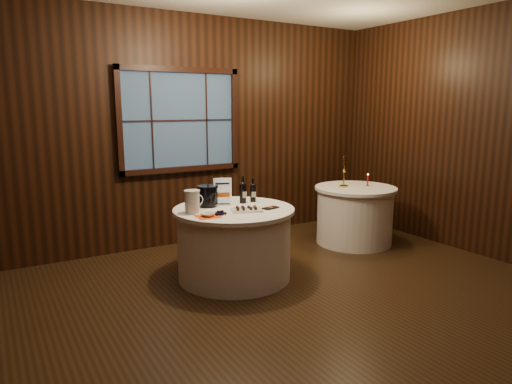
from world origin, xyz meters
TOP-DOWN VIEW (x-y plane):
  - ground at (0.00, 0.00)m, footprint 6.00×6.00m
  - back_wall at (0.00, 2.48)m, footprint 6.00×0.10m
  - main_table at (0.00, 1.00)m, footprint 1.28×1.28m
  - side_table at (2.00, 1.30)m, footprint 1.08×1.08m
  - sign_stand at (-0.04, 1.18)m, footprint 0.18×0.14m
  - port_bottle_left at (0.21, 1.18)m, footprint 0.07×0.08m
  - port_bottle_right at (0.34, 1.18)m, footprint 0.07×0.07m
  - ice_bucket at (-0.20, 1.21)m, footprint 0.22×0.22m
  - chocolate_plate at (0.05, 0.82)m, footprint 0.36×0.30m
  - chocolate_box at (0.32, 0.78)m, footprint 0.19×0.12m
  - grape_bunch at (-0.26, 0.80)m, footprint 0.19×0.09m
  - glass_pitcher at (-0.46, 1.02)m, footprint 0.21×0.16m
  - orange_napkin at (-0.39, 0.80)m, footprint 0.23×0.23m
  - cracker_bowl at (-0.39, 0.80)m, footprint 0.18×0.18m
  - brass_candlestick at (1.87, 1.39)m, footprint 0.12×0.12m
  - red_candle at (2.17, 1.26)m, footprint 0.05×0.05m

SIDE VIEW (x-z plane):
  - ground at x=0.00m, z-range 0.00..0.00m
  - main_table at x=0.00m, z-range 0.00..0.77m
  - side_table at x=2.00m, z-range 0.00..0.77m
  - orange_napkin at x=-0.39m, z-range 0.77..0.77m
  - chocolate_box at x=0.32m, z-range 0.77..0.78m
  - chocolate_plate at x=0.05m, z-range 0.77..0.81m
  - cracker_bowl at x=-0.39m, z-range 0.77..0.81m
  - grape_bunch at x=-0.26m, z-range 0.77..0.81m
  - red_candle at x=2.17m, z-range 0.75..0.93m
  - sign_stand at x=-0.04m, z-range 0.72..1.03m
  - glass_pitcher at x=-0.46m, z-range 0.77..1.00m
  - ice_bucket at x=-0.20m, z-range 0.78..1.00m
  - port_bottle_right at x=0.34m, z-range 0.75..1.03m
  - port_bottle_left at x=0.21m, z-range 0.75..1.06m
  - brass_candlestick at x=1.87m, z-range 0.71..1.13m
  - back_wall at x=0.00m, z-range 0.04..3.04m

